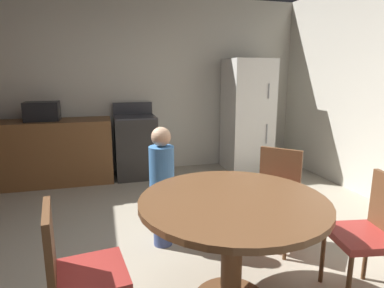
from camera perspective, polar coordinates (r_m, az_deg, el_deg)
The scene contains 11 objects.
ground_plane at distance 2.60m, azimuth -0.01°, elevation -23.83°, with size 14.00×14.00×0.00m, color #A89E89.
wall_back at distance 5.24m, azimuth -9.33°, elevation 10.09°, with size 5.50×0.12×2.70m, color beige.
kitchen_counter at distance 5.02m, azimuth -25.29°, elevation -1.41°, with size 1.98×0.60×0.90m, color brown.
oven_range at distance 4.95m, azimuth -9.87°, elevation -0.37°, with size 0.60×0.60×1.10m.
refrigerator at distance 5.29m, azimuth 9.68°, elevation 4.99°, with size 0.68×0.68×1.76m.
microwave at distance 4.91m, azimuth -24.84°, elevation 5.24°, with size 0.44×0.32×0.26m, color black.
dining_table at distance 2.16m, azimuth 7.15°, elevation -13.36°, with size 1.20×1.20×0.76m.
chair_east at distance 2.58m, azimuth 29.06°, elevation -12.97°, with size 0.46×0.46×0.87m.
chair_northeast at distance 3.04m, azimuth 14.49°, elevation -7.99°, with size 0.57×0.57×0.87m.
chair_west at distance 1.97m, azimuth -19.80°, elevation -20.09°, with size 0.45×0.45×0.87m.
person_child at distance 2.90m, azimuth -5.30°, elevation -7.03°, with size 0.28×0.28×1.09m.
Camera 1 is at (-0.55, -2.03, 1.53)m, focal length 30.34 mm.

